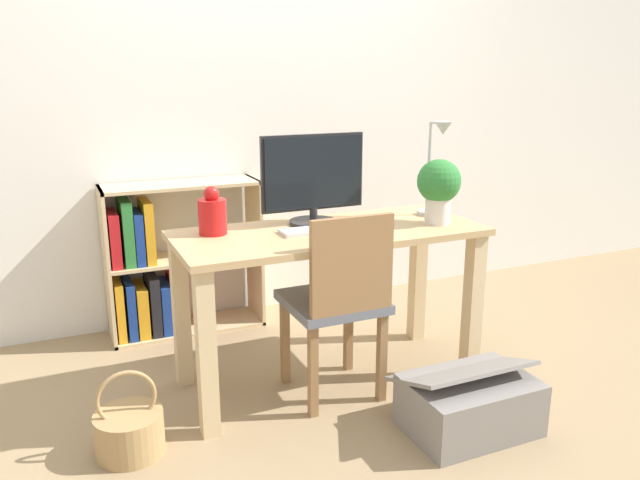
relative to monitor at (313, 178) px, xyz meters
name	(u,v)px	position (x,y,z in m)	size (l,w,h in m)	color
ground_plane	(329,378)	(0.02, -0.13, -0.94)	(10.00, 10.00, 0.00)	#997F5B
wall_back	(253,89)	(0.02, 0.90, 0.36)	(8.00, 0.05, 2.60)	silver
desk	(329,261)	(0.02, -0.13, -0.36)	(1.36, 0.58, 0.72)	tan
monitor	(313,178)	(0.00, 0.00, 0.00)	(0.49, 0.22, 0.41)	#232326
keyboard	(320,230)	(-0.03, -0.14, -0.21)	(0.35, 0.11, 0.02)	silver
vase	(212,214)	(-0.47, 0.00, -0.13)	(0.12, 0.12, 0.21)	red
desk_lamp	(436,159)	(0.58, -0.11, 0.06)	(0.10, 0.19, 0.45)	#B7B7BC
potted_plant	(439,186)	(0.52, -0.23, -0.04)	(0.20, 0.20, 0.30)	silver
chair	(338,298)	(-0.02, -0.31, -0.47)	(0.40, 0.40, 0.85)	slate
bookshelf	(157,270)	(-0.60, 0.72, -0.57)	(0.83, 0.28, 0.83)	#D8BC8C
basket	(129,431)	(-0.91, -0.36, -0.84)	(0.26, 0.26, 0.34)	tan
storage_box	(469,402)	(0.35, -0.75, -0.82)	(0.51, 0.41, 0.30)	gray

